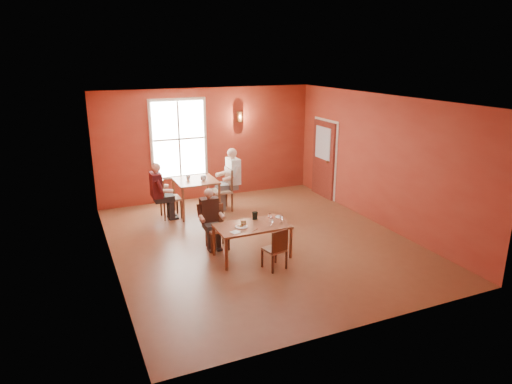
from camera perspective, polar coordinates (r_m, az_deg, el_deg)
name	(u,v)px	position (r m, az deg, el deg)	size (l,w,h in m)	color
ground	(260,241)	(9.82, 0.47, -6.18)	(6.00, 7.00, 0.01)	brown
wall_back	(208,144)	(12.53, -6.07, 6.01)	(6.00, 0.04, 3.00)	brown
wall_front	(363,233)	(6.45, 13.28, -4.95)	(6.00, 0.04, 3.00)	brown
wall_left	(107,190)	(8.60, -18.08, 0.19)	(0.04, 7.00, 3.00)	brown
wall_right	(379,160)	(10.87, 15.13, 3.83)	(0.04, 7.00, 3.00)	brown
ceiling	(260,99)	(9.07, 0.51, 11.52)	(6.00, 7.00, 0.04)	white
window	(179,139)	(12.24, -9.61, 6.55)	(1.36, 0.10, 1.96)	white
door	(323,159)	(12.76, 8.39, 4.05)	(0.12, 1.04, 2.10)	maroon
wall_sconce	(239,117)	(12.62, -2.08, 9.39)	(0.16, 0.16, 0.28)	brown
main_table	(252,241)	(8.99, -0.49, -6.14)	(1.41, 0.79, 0.66)	brown
chair_diner_main	(217,228)	(9.35, -4.89, -4.49)	(0.40, 0.40, 0.90)	#3C2112
diner_main	(217,222)	(9.27, -4.85, -3.72)	(0.48, 0.48, 1.19)	black
chair_empty	(274,248)	(8.51, 2.31, -7.05)	(0.35, 0.35, 0.80)	maroon
plate_food	(241,226)	(8.77, -1.85, -4.33)	(0.25, 0.25, 0.03)	white
sandwich	(243,223)	(8.82, -1.59, -3.94)	(0.08, 0.08, 0.10)	tan
goblet_a	(270,217)	(9.06, 1.74, -3.15)	(0.07, 0.07, 0.16)	white
goblet_b	(281,219)	(8.97, 3.18, -3.39)	(0.06, 0.06, 0.16)	white
goblet_c	(271,222)	(8.82, 1.93, -3.71)	(0.07, 0.07, 0.17)	white
menu_stand	(255,216)	(9.13, -0.14, -2.97)	(0.10, 0.05, 0.17)	black
knife	(255,230)	(8.61, -0.12, -4.81)	(0.18, 0.01, 0.00)	silver
napkin	(235,232)	(8.54, -2.63, -5.03)	(0.16, 0.16, 0.01)	white
side_plate	(279,217)	(9.31, 2.92, -3.12)	(0.16, 0.16, 0.01)	silver
second_table	(196,197)	(11.44, -7.47, -0.61)	(0.99, 0.99, 0.87)	brown
chair_diner_white	(221,190)	(11.59, -4.40, 0.27)	(0.48, 0.48, 1.08)	#502511
diner_white	(222,182)	(11.54, -4.29, 1.31)	(0.60, 0.60, 1.51)	silver
chair_diner_maroon	(170,197)	(11.27, -10.65, -0.66)	(0.45, 0.45, 1.01)	brown
diner_maroon	(169,191)	(11.21, -10.85, 0.18)	(0.55, 0.55, 1.37)	maroon
cup_a	(203,178)	(11.24, -6.60, 1.73)	(0.15, 0.15, 0.12)	white
cup_b	(188,178)	(11.35, -8.48, 1.79)	(0.12, 0.12, 0.11)	silver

